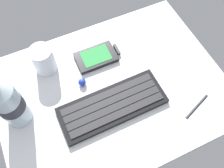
% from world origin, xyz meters
% --- Properties ---
extents(ground_plane, '(0.64, 0.48, 0.03)m').
position_xyz_m(ground_plane, '(0.00, -0.00, -0.01)').
color(ground_plane, silver).
extents(keyboard, '(0.29, 0.11, 0.02)m').
position_xyz_m(keyboard, '(-0.02, -0.05, 0.01)').
color(keyboard, black).
rests_on(keyboard, ground_plane).
extents(handheld_device, '(0.13, 0.08, 0.02)m').
position_xyz_m(handheld_device, '(0.01, 0.11, 0.01)').
color(handheld_device, black).
rests_on(handheld_device, ground_plane).
extents(juice_cup, '(0.06, 0.06, 0.09)m').
position_xyz_m(juice_cup, '(-0.15, 0.14, 0.04)').
color(juice_cup, silver).
rests_on(juice_cup, ground_plane).
extents(water_bottle, '(0.07, 0.07, 0.21)m').
position_xyz_m(water_bottle, '(-0.26, 0.03, 0.09)').
color(water_bottle, silver).
rests_on(water_bottle, ground_plane).
extents(trackball_mouse, '(0.02, 0.02, 0.02)m').
position_xyz_m(trackball_mouse, '(-0.07, 0.05, 0.01)').
color(trackball_mouse, '#2338B2').
rests_on(trackball_mouse, ground_plane).
extents(stylus_pen, '(0.09, 0.04, 0.01)m').
position_xyz_m(stylus_pen, '(0.19, -0.15, 0.00)').
color(stylus_pen, '#26262B').
rests_on(stylus_pen, ground_plane).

